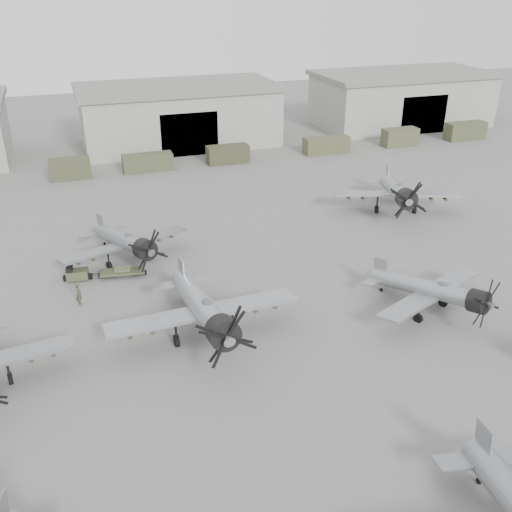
{
  "coord_description": "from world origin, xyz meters",
  "views": [
    {
      "loc": [
        -16.76,
        -22.4,
        22.94
      ],
      "look_at": [
        -3.34,
        16.79,
        2.5
      ],
      "focal_mm": 40.0,
      "sensor_mm": 36.0,
      "label": 1
    }
  ],
  "objects_px": {
    "ground_crew": "(79,294)",
    "aircraft_mid_2": "(435,291)",
    "tug_trailer": "(95,273)",
    "aircraft_mid_1": "(205,310)",
    "aircraft_far_1": "(398,192)",
    "aircraft_far_0": "(126,242)"
  },
  "relations": [
    {
      "from": "aircraft_mid_1",
      "to": "aircraft_far_0",
      "type": "bearing_deg",
      "value": 102.02
    },
    {
      "from": "aircraft_mid_2",
      "to": "ground_crew",
      "type": "relative_size",
      "value": 5.65
    },
    {
      "from": "aircraft_far_1",
      "to": "aircraft_far_0",
      "type": "bearing_deg",
      "value": -153.92
    },
    {
      "from": "aircraft_far_0",
      "to": "tug_trailer",
      "type": "distance_m",
      "value": 3.89
    },
    {
      "from": "aircraft_far_1",
      "to": "ground_crew",
      "type": "xyz_separation_m",
      "value": [
        -33.2,
        -8.61,
        -1.47
      ]
    },
    {
      "from": "aircraft_mid_2",
      "to": "ground_crew",
      "type": "xyz_separation_m",
      "value": [
        -24.97,
        10.07,
        -1.05
      ]
    },
    {
      "from": "tug_trailer",
      "to": "ground_crew",
      "type": "bearing_deg",
      "value": -101.27
    },
    {
      "from": "aircraft_far_1",
      "to": "ground_crew",
      "type": "relative_size",
      "value": 6.89
    },
    {
      "from": "aircraft_far_0",
      "to": "ground_crew",
      "type": "distance_m",
      "value": 7.42
    },
    {
      "from": "ground_crew",
      "to": "aircraft_mid_2",
      "type": "bearing_deg",
      "value": -116.82
    },
    {
      "from": "aircraft_far_0",
      "to": "aircraft_mid_1",
      "type": "bearing_deg",
      "value": -94.71
    },
    {
      "from": "aircraft_far_0",
      "to": "ground_crew",
      "type": "xyz_separation_m",
      "value": [
        -4.48,
        -5.8,
        -1.16
      ]
    },
    {
      "from": "aircraft_mid_1",
      "to": "ground_crew",
      "type": "relative_size",
      "value": 7.03
    },
    {
      "from": "aircraft_mid_2",
      "to": "tug_trailer",
      "type": "distance_m",
      "value": 27.45
    },
    {
      "from": "aircraft_mid_1",
      "to": "aircraft_far_0",
      "type": "relative_size",
      "value": 1.17
    },
    {
      "from": "tug_trailer",
      "to": "aircraft_far_0",
      "type": "bearing_deg",
      "value": 39.53
    },
    {
      "from": "aircraft_far_1",
      "to": "ground_crew",
      "type": "height_order",
      "value": "aircraft_far_1"
    },
    {
      "from": "aircraft_mid_1",
      "to": "aircraft_far_0",
      "type": "distance_m",
      "value": 14.1
    },
    {
      "from": "aircraft_mid_1",
      "to": "aircraft_far_1",
      "type": "relative_size",
      "value": 1.02
    },
    {
      "from": "aircraft_mid_1",
      "to": "aircraft_far_1",
      "type": "xyz_separation_m",
      "value": [
        25.18,
        16.46,
        -0.03
      ]
    },
    {
      "from": "aircraft_mid_1",
      "to": "tug_trailer",
      "type": "xyz_separation_m",
      "value": [
        -6.56,
        11.84,
        -1.99
      ]
    },
    {
      "from": "aircraft_mid_2",
      "to": "aircraft_far_1",
      "type": "distance_m",
      "value": 20.42
    }
  ]
}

